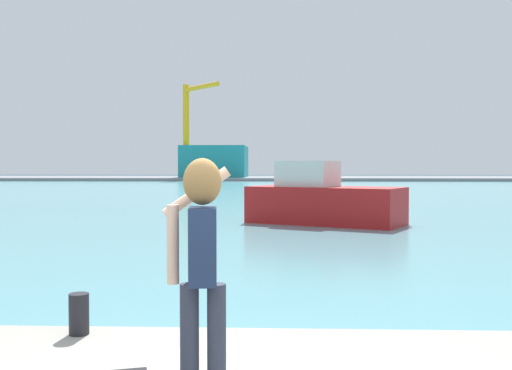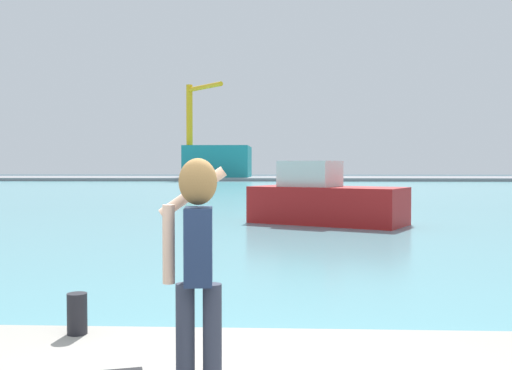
{
  "view_description": "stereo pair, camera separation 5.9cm",
  "coord_description": "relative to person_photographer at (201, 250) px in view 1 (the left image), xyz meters",
  "views": [
    {
      "loc": [
        0.37,
        -4.0,
        2.17
      ],
      "look_at": [
        0.02,
        5.21,
        1.88
      ],
      "focal_mm": 40.91,
      "sensor_mm": 36.0,
      "label": 1
    },
    {
      "loc": [
        0.43,
        -4.0,
        2.17
      ],
      "look_at": [
        0.02,
        5.21,
        1.88
      ],
      "focal_mm": 40.91,
      "sensor_mm": 36.0,
      "label": 2
    }
  ],
  "objects": [
    {
      "name": "boat_moored",
      "position": [
        2.23,
        17.89,
        -0.66
      ],
      "size": [
        6.17,
        4.75,
        2.38
      ],
      "rotation": [
        0.0,
        0.0,
        -0.48
      ],
      "color": "#B21919",
      "rests_on": "harbor_water"
    },
    {
      "name": "port_crane",
      "position": [
        -13.39,
        86.72,
        7.72
      ],
      "size": [
        6.49,
        7.33,
        14.62
      ],
      "color": "yellow",
      "rests_on": "far_shore_dock"
    },
    {
      "name": "harbor_bollard",
      "position": [
        -1.43,
        1.48,
        -0.86
      ],
      "size": [
        0.2,
        0.2,
        0.41
      ],
      "primitive_type": "cylinder",
      "color": "black",
      "rests_on": "quay_promenade"
    },
    {
      "name": "ground_plane",
      "position": [
        0.19,
        49.78,
        -1.56
      ],
      "size": [
        220.0,
        220.0,
        0.0
      ],
      "primitive_type": "plane",
      "color": "#334751"
    },
    {
      "name": "far_shore_dock",
      "position": [
        0.19,
        91.78,
        -1.31
      ],
      "size": [
        140.0,
        20.0,
        0.5
      ],
      "primitive_type": "cube",
      "color": "gray",
      "rests_on": "ground_plane"
    },
    {
      "name": "person_photographer",
      "position": [
        0.0,
        0.0,
        0.0
      ],
      "size": [
        0.53,
        0.55,
        1.74
      ],
      "rotation": [
        0.0,
        0.0,
        1.68
      ],
      "color": "#2D3342",
      "rests_on": "quay_promenade"
    },
    {
      "name": "warehouse_left",
      "position": [
        -9.9,
        91.63,
        1.47
      ],
      "size": [
        10.34,
        11.87,
        5.05
      ],
      "primitive_type": "cube",
      "color": "teal",
      "rests_on": "far_shore_dock"
    },
    {
      "name": "harbor_water",
      "position": [
        0.19,
        51.78,
        -1.55
      ],
      "size": [
        140.0,
        100.0,
        0.02
      ],
      "primitive_type": "cube",
      "color": "#599EA8",
      "rests_on": "ground_plane"
    }
  ]
}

